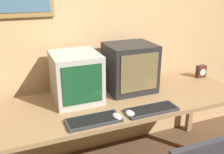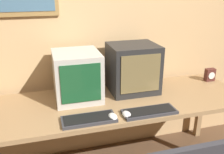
{
  "view_description": "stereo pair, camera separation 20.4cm",
  "coord_description": "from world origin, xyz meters",
  "px_view_note": "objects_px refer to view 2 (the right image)",
  "views": [
    {
      "loc": [
        -0.72,
        -0.85,
        1.69
      ],
      "look_at": [
        0.0,
        0.92,
        0.97
      ],
      "focal_mm": 40.0,
      "sensor_mm": 36.0,
      "label": 1
    },
    {
      "loc": [
        -0.52,
        -0.91,
        1.69
      ],
      "look_at": [
        0.0,
        0.92,
        0.97
      ],
      "focal_mm": 40.0,
      "sensor_mm": 36.0,
      "label": 2
    }
  ],
  "objects_px": {
    "keyboard_main": "(89,119)",
    "mouse_far_corner": "(113,117)",
    "mouse_near_keyboard": "(127,115)",
    "keyboard_side": "(149,112)",
    "monitor_left": "(77,76)",
    "monitor_right": "(133,68)",
    "desk_clock": "(210,75)"
  },
  "relations": [
    {
      "from": "keyboard_main",
      "to": "mouse_far_corner",
      "type": "height_order",
      "value": "mouse_far_corner"
    },
    {
      "from": "mouse_far_corner",
      "to": "monitor_left",
      "type": "bearing_deg",
      "value": 113.46
    },
    {
      "from": "keyboard_side",
      "to": "desk_clock",
      "type": "bearing_deg",
      "value": 27.98
    },
    {
      "from": "keyboard_main",
      "to": "keyboard_side",
      "type": "height_order",
      "value": "same"
    },
    {
      "from": "monitor_left",
      "to": "mouse_near_keyboard",
      "type": "distance_m",
      "value": 0.56
    },
    {
      "from": "keyboard_side",
      "to": "mouse_far_corner",
      "type": "relative_size",
      "value": 3.96
    },
    {
      "from": "monitor_left",
      "to": "desk_clock",
      "type": "bearing_deg",
      "value": 1.46
    },
    {
      "from": "keyboard_side",
      "to": "mouse_far_corner",
      "type": "xyz_separation_m",
      "value": [
        -0.3,
        -0.01,
        0.01
      ]
    },
    {
      "from": "monitor_right",
      "to": "keyboard_side",
      "type": "height_order",
      "value": "monitor_right"
    },
    {
      "from": "keyboard_side",
      "to": "desk_clock",
      "type": "distance_m",
      "value": 0.98
    },
    {
      "from": "keyboard_side",
      "to": "mouse_near_keyboard",
      "type": "xyz_separation_m",
      "value": [
        -0.19,
        -0.0,
        0.0
      ]
    },
    {
      "from": "mouse_near_keyboard",
      "to": "desk_clock",
      "type": "bearing_deg",
      "value": 23.84
    },
    {
      "from": "desk_clock",
      "to": "keyboard_side",
      "type": "bearing_deg",
      "value": -152.02
    },
    {
      "from": "mouse_near_keyboard",
      "to": "keyboard_side",
      "type": "bearing_deg",
      "value": 1.37
    },
    {
      "from": "mouse_near_keyboard",
      "to": "desk_clock",
      "type": "relative_size",
      "value": 0.86
    },
    {
      "from": "monitor_right",
      "to": "mouse_near_keyboard",
      "type": "relative_size",
      "value": 3.89
    },
    {
      "from": "monitor_right",
      "to": "keyboard_side",
      "type": "relative_size",
      "value": 1.03
    },
    {
      "from": "monitor_left",
      "to": "monitor_right",
      "type": "height_order",
      "value": "monitor_right"
    },
    {
      "from": "monitor_right",
      "to": "keyboard_main",
      "type": "height_order",
      "value": "monitor_right"
    },
    {
      "from": "keyboard_main",
      "to": "monitor_right",
      "type": "bearing_deg",
      "value": 41.45
    },
    {
      "from": "monitor_left",
      "to": "monitor_right",
      "type": "xyz_separation_m",
      "value": [
        0.51,
        0.03,
        0.01
      ]
    },
    {
      "from": "desk_clock",
      "to": "keyboard_main",
      "type": "bearing_deg",
      "value": -161.55
    },
    {
      "from": "keyboard_main",
      "to": "monitor_left",
      "type": "bearing_deg",
      "value": 92.23
    },
    {
      "from": "monitor_left",
      "to": "keyboard_main",
      "type": "bearing_deg",
      "value": -87.77
    },
    {
      "from": "mouse_far_corner",
      "to": "keyboard_side",
      "type": "bearing_deg",
      "value": 1.65
    },
    {
      "from": "monitor_left",
      "to": "keyboard_main",
      "type": "height_order",
      "value": "monitor_left"
    },
    {
      "from": "keyboard_main",
      "to": "keyboard_side",
      "type": "relative_size",
      "value": 0.94
    },
    {
      "from": "keyboard_main",
      "to": "mouse_far_corner",
      "type": "xyz_separation_m",
      "value": [
        0.17,
        -0.02,
        0.01
      ]
    },
    {
      "from": "monitor_left",
      "to": "monitor_right",
      "type": "relative_size",
      "value": 0.96
    },
    {
      "from": "keyboard_side",
      "to": "desk_clock",
      "type": "height_order",
      "value": "desk_clock"
    },
    {
      "from": "keyboard_side",
      "to": "desk_clock",
      "type": "relative_size",
      "value": 3.24
    },
    {
      "from": "monitor_right",
      "to": "keyboard_main",
      "type": "relative_size",
      "value": 1.1
    }
  ]
}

